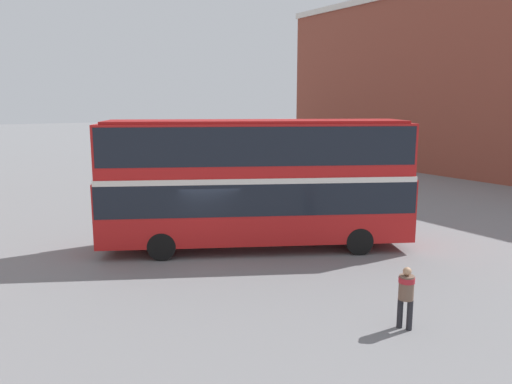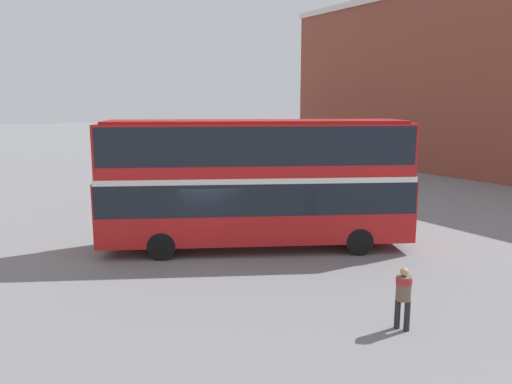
{
  "view_description": "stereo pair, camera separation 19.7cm",
  "coord_description": "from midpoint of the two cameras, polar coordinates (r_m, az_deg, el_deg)",
  "views": [
    {
      "loc": [
        -7.96,
        -15.56,
        5.4
      ],
      "look_at": [
        1.77,
        -0.41,
        2.14
      ],
      "focal_mm": 35.0,
      "sensor_mm": 36.0,
      "label": 1
    },
    {
      "loc": [
        -7.79,
        -15.66,
        5.4
      ],
      "look_at": [
        1.77,
        -0.41,
        2.14
      ],
      "focal_mm": 35.0,
      "sensor_mm": 36.0,
      "label": 2
    }
  ],
  "objects": [
    {
      "name": "pedestrian_foreground",
      "position": [
        12.61,
        16.34,
        -10.84
      ],
      "size": [
        0.5,
        0.5,
        1.55
      ],
      "rotation": [
        0.0,
        0.0,
        3.55
      ],
      "color": "#232328",
      "rests_on": "ground_plane"
    },
    {
      "name": "ground_plane",
      "position": [
        18.3,
        -5.72,
        -6.95
      ],
      "size": [
        240.0,
        240.0,
        0.0
      ],
      "primitive_type": "plane",
      "color": "slate"
    },
    {
      "name": "building_row_right",
      "position": [
        43.19,
        25.9,
        11.36
      ],
      "size": [
        11.37,
        36.65,
        13.95
      ],
      "color": "brown",
      "rests_on": "ground_plane"
    },
    {
      "name": "double_decker_bus",
      "position": [
        18.2,
        -0.31,
        1.79
      ],
      "size": [
        11.14,
        7.37,
        4.76
      ],
      "rotation": [
        0.0,
        0.0,
        -0.48
      ],
      "color": "red",
      "rests_on": "ground_plane"
    }
  ]
}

